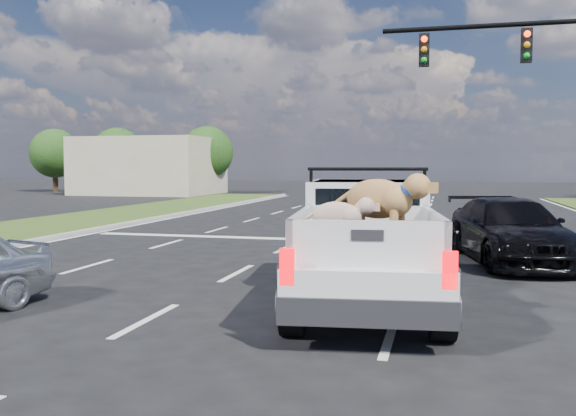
% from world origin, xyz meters
% --- Properties ---
extents(ground, '(160.00, 160.00, 0.00)m').
position_xyz_m(ground, '(0.00, 0.00, 0.00)').
color(ground, black).
rests_on(ground, ground).
extents(road_markings, '(17.75, 60.00, 0.01)m').
position_xyz_m(road_markings, '(0.00, 6.56, 0.01)').
color(road_markings, silver).
rests_on(road_markings, ground).
extents(curb_left, '(0.15, 60.00, 0.14)m').
position_xyz_m(curb_left, '(-9.05, 6.00, 0.07)').
color(curb_left, '#A8A09A').
rests_on(curb_left, ground).
extents(building_left, '(10.00, 8.00, 4.40)m').
position_xyz_m(building_left, '(-20.00, 36.00, 2.20)').
color(building_left, '#C0B192').
rests_on(building_left, ground).
extents(tree_far_a, '(4.20, 4.20, 5.40)m').
position_xyz_m(tree_far_a, '(-30.00, 38.00, 3.29)').
color(tree_far_a, '#332114').
rests_on(tree_far_a, ground).
extents(tree_far_b, '(4.20, 4.20, 5.40)m').
position_xyz_m(tree_far_b, '(-24.00, 38.00, 3.29)').
color(tree_far_b, '#332114').
rests_on(tree_far_b, ground).
extents(tree_far_c, '(4.20, 4.20, 5.40)m').
position_xyz_m(tree_far_c, '(-16.00, 38.00, 3.29)').
color(tree_far_c, '#332114').
rests_on(tree_far_c, ground).
extents(pickup_truck, '(2.82, 6.13, 2.22)m').
position_xyz_m(pickup_truck, '(1.17, 2.22, 1.04)').
color(pickup_truck, black).
rests_on(pickup_truck, ground).
extents(black_coupe, '(3.13, 5.42, 1.48)m').
position_xyz_m(black_coupe, '(3.93, 7.00, 0.74)').
color(black_coupe, black).
rests_on(black_coupe, ground).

